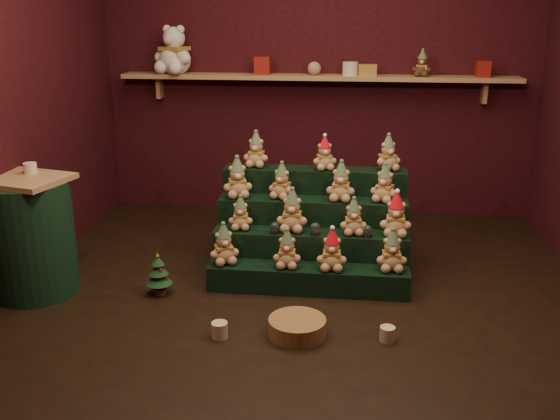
# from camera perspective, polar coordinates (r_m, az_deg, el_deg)

# --- Properties ---
(ground) EXTENTS (4.00, 4.00, 0.00)m
(ground) POSITION_cam_1_polar(r_m,az_deg,el_deg) (4.32, 1.67, -7.97)
(ground) COLOR black
(ground) RESTS_ON ground
(back_wall) EXTENTS (4.00, 0.10, 2.80)m
(back_wall) POSITION_cam_1_polar(r_m,az_deg,el_deg) (5.96, 3.54, 13.15)
(back_wall) COLOR black
(back_wall) RESTS_ON ground
(front_wall) EXTENTS (4.00, 0.10, 2.80)m
(front_wall) POSITION_cam_1_polar(r_m,az_deg,el_deg) (1.92, -3.28, 3.37)
(front_wall) COLOR black
(front_wall) RESTS_ON ground
(back_shelf) EXTENTS (3.60, 0.26, 0.24)m
(back_shelf) POSITION_cam_1_polar(r_m,az_deg,el_deg) (5.79, 3.42, 11.97)
(back_shelf) COLOR #A87B54
(back_shelf) RESTS_ON ground
(riser_tier_front) EXTENTS (1.40, 0.22, 0.18)m
(riser_tier_front) POSITION_cam_1_polar(r_m,az_deg,el_deg) (4.38, 2.55, -6.31)
(riser_tier_front) COLOR black
(riser_tier_front) RESTS_ON ground
(riser_tier_midfront) EXTENTS (1.40, 0.22, 0.36)m
(riser_tier_midfront) POSITION_cam_1_polar(r_m,az_deg,el_deg) (4.55, 2.77, -4.15)
(riser_tier_midfront) COLOR black
(riser_tier_midfront) RESTS_ON ground
(riser_tier_midback) EXTENTS (1.40, 0.22, 0.54)m
(riser_tier_midback) POSITION_cam_1_polar(r_m,az_deg,el_deg) (4.72, 2.97, -2.15)
(riser_tier_midback) COLOR black
(riser_tier_midback) RESTS_ON ground
(riser_tier_back) EXTENTS (1.40, 0.22, 0.72)m
(riser_tier_back) POSITION_cam_1_polar(r_m,az_deg,el_deg) (4.90, 3.15, -0.29)
(riser_tier_back) COLOR black
(riser_tier_back) RESTS_ON ground
(teddy_0) EXTENTS (0.27, 0.26, 0.29)m
(teddy_0) POSITION_cam_1_polar(r_m,az_deg,el_deg) (4.37, -5.17, -3.08)
(teddy_0) COLOR tan
(teddy_0) RESTS_ON riser_tier_front
(teddy_1) EXTENTS (0.20, 0.18, 0.27)m
(teddy_1) POSITION_cam_1_polar(r_m,az_deg,el_deg) (4.29, 0.65, -3.56)
(teddy_1) COLOR tan
(teddy_1) RESTS_ON riser_tier_front
(teddy_2) EXTENTS (0.21, 0.19, 0.29)m
(teddy_2) POSITION_cam_1_polar(r_m,az_deg,el_deg) (4.26, 4.77, -3.64)
(teddy_2) COLOR tan
(teddy_2) RESTS_ON riser_tier_front
(teddy_3) EXTENTS (0.22, 0.20, 0.29)m
(teddy_3) POSITION_cam_1_polar(r_m,az_deg,el_deg) (4.31, 10.19, -3.63)
(teddy_3) COLOR tan
(teddy_3) RESTS_ON riser_tier_front
(teddy_4) EXTENTS (0.19, 0.17, 0.25)m
(teddy_4) POSITION_cam_1_polar(r_m,az_deg,el_deg) (4.51, -3.62, -0.25)
(teddy_4) COLOR tan
(teddy_4) RESTS_ON riser_tier_midfront
(teddy_5) EXTENTS (0.22, 0.20, 0.31)m
(teddy_5) POSITION_cam_1_polar(r_m,az_deg,el_deg) (4.46, 1.12, -0.02)
(teddy_5) COLOR tan
(teddy_5) RESTS_ON riser_tier_midfront
(teddy_6) EXTENTS (0.21, 0.19, 0.26)m
(teddy_6) POSITION_cam_1_polar(r_m,az_deg,el_deg) (4.43, 6.74, -0.58)
(teddy_6) COLOR tan
(teddy_6) RESTS_ON riser_tier_midfront
(teddy_7) EXTENTS (0.23, 0.21, 0.31)m
(teddy_7) POSITION_cam_1_polar(r_m,az_deg,el_deg) (4.44, 10.56, -0.40)
(teddy_7) COLOR tan
(teddy_7) RESTS_ON riser_tier_midfront
(teddy_8) EXTENTS (0.26, 0.25, 0.30)m
(teddy_8) POSITION_cam_1_polar(r_m,az_deg,el_deg) (4.66, -3.93, 3.00)
(teddy_8) COLOR tan
(teddy_8) RESTS_ON riser_tier_midback
(teddy_9) EXTENTS (0.24, 0.23, 0.27)m
(teddy_9) POSITION_cam_1_polar(r_m,az_deg,el_deg) (4.62, 0.17, 2.70)
(teddy_9) COLOR tan
(teddy_9) RESTS_ON riser_tier_midback
(teddy_10) EXTENTS (0.22, 0.20, 0.29)m
(teddy_10) POSITION_cam_1_polar(r_m,az_deg,el_deg) (4.58, 5.60, 2.63)
(teddy_10) COLOR tan
(teddy_10) RESTS_ON riser_tier_midback
(teddy_11) EXTENTS (0.25, 0.24, 0.28)m
(teddy_11) POSITION_cam_1_polar(r_m,az_deg,el_deg) (4.60, 9.57, 2.44)
(teddy_11) COLOR tan
(teddy_11) RESTS_ON riser_tier_midback
(teddy_12) EXTENTS (0.21, 0.19, 0.27)m
(teddy_12) POSITION_cam_1_polar(r_m,az_deg,el_deg) (4.83, -2.19, 5.56)
(teddy_12) COLOR tan
(teddy_12) RESTS_ON riser_tier_back
(teddy_13) EXTENTS (0.22, 0.20, 0.25)m
(teddy_13) POSITION_cam_1_polar(r_m,az_deg,el_deg) (4.75, 4.09, 5.20)
(teddy_13) COLOR tan
(teddy_13) RESTS_ON riser_tier_back
(teddy_14) EXTENTS (0.25, 0.24, 0.27)m
(teddy_14) POSITION_cam_1_polar(r_m,az_deg,el_deg) (4.78, 9.85, 5.18)
(teddy_14) COLOR tan
(teddy_14) RESTS_ON riser_tier_back
(snow_globe_a) EXTENTS (0.06, 0.06, 0.09)m
(snow_globe_a) POSITION_cam_1_polar(r_m,az_deg,el_deg) (4.44, -0.53, -1.63)
(snow_globe_a) COLOR black
(snow_globe_a) RESTS_ON riser_tier_midfront
(snow_globe_b) EXTENTS (0.07, 0.07, 0.09)m
(snow_globe_b) POSITION_cam_1_polar(r_m,az_deg,el_deg) (4.41, 3.24, -1.73)
(snow_globe_b) COLOR black
(snow_globe_b) RESTS_ON riser_tier_midfront
(snow_globe_c) EXTENTS (0.07, 0.07, 0.09)m
(snow_globe_c) POSITION_cam_1_polar(r_m,az_deg,el_deg) (4.41, 8.01, -1.92)
(snow_globe_c) COLOR black
(snow_globe_c) RESTS_ON riser_tier_midfront
(side_table) EXTENTS (0.63, 0.58, 0.83)m
(side_table) POSITION_cam_1_polar(r_m,az_deg,el_deg) (4.58, -21.81, -2.25)
(side_table) COLOR #A87B54
(side_table) RESTS_ON ground
(table_ornament) EXTENTS (0.09, 0.09, 0.07)m
(table_ornament) POSITION_cam_1_polar(r_m,az_deg,el_deg) (4.54, -21.88, 3.58)
(table_ornament) COLOR beige
(table_ornament) RESTS_ON side_table
(mini_christmas_tree) EXTENTS (0.18, 0.18, 0.31)m
(mini_christmas_tree) POSITION_cam_1_polar(r_m,az_deg,el_deg) (4.38, -11.04, -5.76)
(mini_christmas_tree) COLOR #4B2D1B
(mini_christmas_tree) RESTS_ON ground
(mug_left) EXTENTS (0.10, 0.10, 0.10)m
(mug_left) POSITION_cam_1_polar(r_m,az_deg,el_deg) (3.82, -5.54, -10.88)
(mug_left) COLOR beige
(mug_left) RESTS_ON ground
(mug_right) EXTENTS (0.09, 0.09, 0.09)m
(mug_right) POSITION_cam_1_polar(r_m,az_deg,el_deg) (3.83, 9.79, -11.11)
(mug_right) COLOR beige
(mug_right) RESTS_ON ground
(wicker_basket) EXTENTS (0.43, 0.43, 0.11)m
(wicker_basket) POSITION_cam_1_polar(r_m,az_deg,el_deg) (3.83, 1.58, -10.66)
(wicker_basket) COLOR olive
(wicker_basket) RESTS_ON ground
(white_bear) EXTENTS (0.49, 0.47, 0.54)m
(white_bear) POSITION_cam_1_polar(r_m,az_deg,el_deg) (5.96, -9.66, 14.79)
(white_bear) COLOR white
(white_bear) RESTS_ON back_shelf
(brown_bear) EXTENTS (0.19, 0.17, 0.23)m
(brown_bear) POSITION_cam_1_polar(r_m,az_deg,el_deg) (5.77, 12.86, 12.94)
(brown_bear) COLOR #4D3019
(brown_bear) RESTS_ON back_shelf
(gift_tin_red_a) EXTENTS (0.14, 0.14, 0.16)m
(gift_tin_red_a) POSITION_cam_1_polar(r_m,az_deg,el_deg) (5.81, -1.59, 13.06)
(gift_tin_red_a) COLOR maroon
(gift_tin_red_a) RESTS_ON back_shelf
(gift_tin_cream) EXTENTS (0.14, 0.14, 0.12)m
(gift_tin_cream) POSITION_cam_1_polar(r_m,az_deg,el_deg) (5.75, 6.44, 12.71)
(gift_tin_cream) COLOR beige
(gift_tin_cream) RESTS_ON back_shelf
(gift_tin_red_b) EXTENTS (0.12, 0.12, 0.14)m
(gift_tin_red_b) POSITION_cam_1_polar(r_m,az_deg,el_deg) (5.86, 18.05, 12.16)
(gift_tin_red_b) COLOR maroon
(gift_tin_red_b) RESTS_ON back_shelf
(shelf_plush_ball) EXTENTS (0.12, 0.12, 0.12)m
(shelf_plush_ball) POSITION_cam_1_polar(r_m,az_deg,el_deg) (5.76, 3.15, 12.80)
(shelf_plush_ball) COLOR tan
(shelf_plush_ball) RESTS_ON back_shelf
(scarf_gift_box) EXTENTS (0.16, 0.10, 0.10)m
(scarf_gift_box) POSITION_cam_1_polar(r_m,az_deg,el_deg) (5.75, 8.01, 12.55)
(scarf_gift_box) COLOR orange
(scarf_gift_box) RESTS_ON back_shelf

